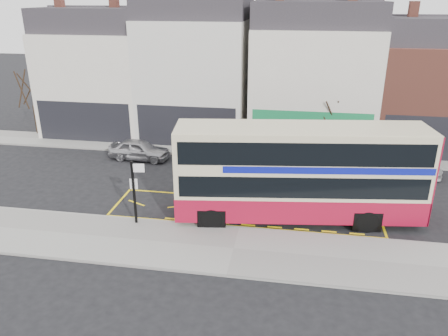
% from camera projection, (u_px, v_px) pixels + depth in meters
% --- Properties ---
extents(ground, '(120.00, 120.00, 0.00)m').
position_uv_depth(ground, '(240.00, 226.00, 21.70)').
color(ground, black).
rests_on(ground, ground).
extents(pavement, '(40.00, 4.00, 0.15)m').
position_uv_depth(pavement, '(234.00, 250.00, 19.56)').
color(pavement, gray).
rests_on(pavement, ground).
extents(kerb, '(40.00, 0.15, 0.15)m').
position_uv_depth(kerb, '(239.00, 228.00, 21.33)').
color(kerb, gray).
rests_on(kerb, ground).
extents(far_pavement, '(50.00, 3.00, 0.15)m').
position_uv_depth(far_pavement, '(260.00, 151.00, 31.75)').
color(far_pavement, gray).
rests_on(far_pavement, ground).
extents(road_markings, '(14.00, 3.40, 0.01)m').
position_uv_depth(road_markings, '(244.00, 211.00, 23.16)').
color(road_markings, yellow).
rests_on(road_markings, ground).
extents(terrace_far_left, '(8.00, 8.01, 10.80)m').
position_uv_depth(terrace_far_left, '(102.00, 72.00, 35.71)').
color(terrace_far_left, silver).
rests_on(terrace_far_left, ground).
extents(terrace_left, '(8.00, 8.01, 11.80)m').
position_uv_depth(terrace_left, '(197.00, 68.00, 34.30)').
color(terrace_left, beige).
rests_on(terrace_left, ground).
extents(terrace_green_shop, '(9.00, 8.01, 11.30)m').
position_uv_depth(terrace_green_shop, '(313.00, 74.00, 33.01)').
color(terrace_green_shop, silver).
rests_on(terrace_green_shop, ground).
extents(terrace_right, '(9.00, 8.01, 10.30)m').
position_uv_depth(terrace_right, '(438.00, 85.00, 31.81)').
color(terrace_right, brown).
rests_on(terrace_right, ground).
extents(double_decker_bus, '(12.44, 4.40, 4.87)m').
position_uv_depth(double_decker_bus, '(300.00, 172.00, 21.53)').
color(double_decker_bus, beige).
rests_on(double_decker_bus, ground).
extents(bus_stop_post, '(0.81, 0.17, 3.25)m').
position_uv_depth(bus_stop_post, '(135.00, 187.00, 21.03)').
color(bus_stop_post, black).
rests_on(bus_stop_post, pavement).
extents(car_silver, '(4.27, 1.91, 1.43)m').
position_uv_depth(car_silver, '(139.00, 150.00, 30.21)').
color(car_silver, '#A7A6AB').
rests_on(car_silver, ground).
extents(car_grey, '(4.67, 2.77, 1.45)m').
position_uv_depth(car_grey, '(264.00, 151.00, 29.82)').
color(car_grey, '#474950').
rests_on(car_grey, ground).
extents(car_white, '(5.19, 2.12, 1.51)m').
position_uv_depth(car_white, '(399.00, 164.00, 27.54)').
color(car_white, silver).
rests_on(car_white, ground).
extents(street_tree_left, '(3.07, 3.07, 6.63)m').
position_uv_depth(street_tree_left, '(30.00, 79.00, 34.11)').
color(street_tree_left, '#2F2015').
rests_on(street_tree_left, ground).
extents(street_tree_right, '(2.38, 2.38, 5.13)m').
position_uv_depth(street_tree_right, '(328.00, 106.00, 30.31)').
color(street_tree_right, '#2F2015').
rests_on(street_tree_right, ground).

